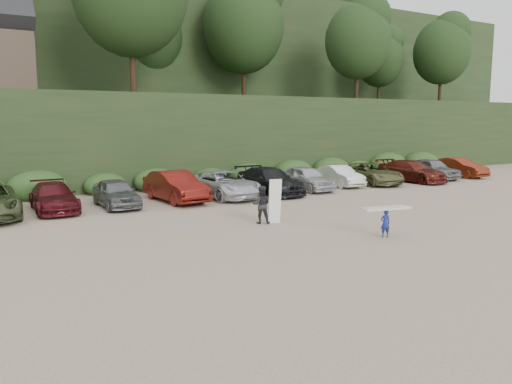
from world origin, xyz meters
TOP-DOWN VIEW (x-y plane):
  - ground at (0.00, 0.00)m, footprint 120.00×120.00m
  - hillside_backdrop at (-0.26, 35.93)m, footprint 90.00×41.50m
  - parked_cars at (0.56, 9.95)m, footprint 39.49×5.96m
  - child_surfer at (0.84, -1.78)m, footprint 1.95×0.89m
  - adult_surfer at (-1.82, 2.64)m, footprint 1.25×0.94m

SIDE VIEW (x-z plane):
  - ground at x=0.00m, z-range 0.00..0.00m
  - parked_cars at x=0.56m, z-range -0.06..1.57m
  - child_surfer at x=0.84m, z-range 0.20..1.33m
  - adult_surfer at x=-1.82m, z-range -0.13..1.75m
  - hillside_backdrop at x=-0.26m, z-range -2.78..25.22m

